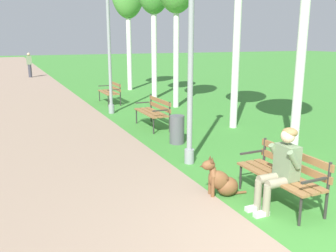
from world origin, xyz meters
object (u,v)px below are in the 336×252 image
at_px(lamp_post_near, 191,47).
at_px(dog_brown, 222,181).
at_px(park_bench_near, 284,171).
at_px(litter_bin, 177,130).
at_px(person_seated_on_near_bench, 281,166).
at_px(park_bench_mid, 154,110).
at_px(lamp_post_mid, 109,46).
at_px(park_bench_far, 111,91).
at_px(pedestrian_distant, 29,65).

bearing_deg(lamp_post_near, dog_brown, -99.57).
relative_size(park_bench_near, litter_bin, 2.14).
bearing_deg(person_seated_on_near_bench, litter_bin, 87.92).
xyz_separation_m(park_bench_mid, litter_bin, (-0.12, -1.77, -0.16)).
bearing_deg(lamp_post_near, lamp_post_mid, 90.37).
bearing_deg(litter_bin, park_bench_far, 89.12).
xyz_separation_m(dog_brown, litter_bin, (0.69, 3.09, 0.09)).
bearing_deg(park_bench_near, park_bench_mid, 89.45).
xyz_separation_m(lamp_post_near, pedestrian_distant, (-1.71, 19.47, -1.51)).
bearing_deg(pedestrian_distant, litter_bin, -83.31).
bearing_deg(person_seated_on_near_bench, park_bench_near, 36.91).
height_order(dog_brown, lamp_post_mid, lamp_post_mid).
relative_size(park_bench_near, pedestrian_distant, 0.91).
distance_m(park_bench_near, lamp_post_mid, 8.16).
bearing_deg(park_bench_mid, park_bench_near, -90.55).
distance_m(park_bench_far, lamp_post_mid, 2.69).
xyz_separation_m(park_bench_mid, dog_brown, (-0.81, -4.86, -0.25)).
xyz_separation_m(park_bench_near, park_bench_mid, (0.05, 5.43, 0.00)).
distance_m(park_bench_far, pedestrian_distant, 11.99).
distance_m(park_bench_mid, person_seated_on_near_bench, 5.59).
height_order(person_seated_on_near_bench, pedestrian_distant, pedestrian_distant).
height_order(park_bench_far, pedestrian_distant, pedestrian_distant).
bearing_deg(litter_bin, person_seated_on_near_bench, -92.08).
distance_m(dog_brown, pedestrian_distant, 21.19).
height_order(park_bench_near, park_bench_far, same).
distance_m(park_bench_near, person_seated_on_near_bench, 0.31).
xyz_separation_m(dog_brown, lamp_post_mid, (0.24, 7.38, 2.01)).
relative_size(park_bench_mid, dog_brown, 1.81).
height_order(dog_brown, lamp_post_near, lamp_post_near).
relative_size(dog_brown, pedestrian_distant, 0.50).
distance_m(park_bench_far, person_seated_on_near_bench, 10.08).
bearing_deg(pedestrian_distant, person_seated_on_near_bench, -84.83).
bearing_deg(lamp_post_mid, person_seated_on_near_bench, -87.85).
height_order(park_bench_far, litter_bin, park_bench_far).
height_order(park_bench_far, lamp_post_near, lamp_post_near).
xyz_separation_m(person_seated_on_near_bench, litter_bin, (0.14, 3.81, -0.33)).
xyz_separation_m(park_bench_near, lamp_post_near, (-0.47, 2.23, 1.84)).
xyz_separation_m(park_bench_far, litter_bin, (-0.10, -6.27, -0.16)).
bearing_deg(park_bench_near, park_bench_far, 89.85).
xyz_separation_m(lamp_post_mid, pedestrian_distant, (-1.67, 13.75, -1.43)).
bearing_deg(pedestrian_distant, lamp_post_mid, -83.06).
relative_size(person_seated_on_near_bench, lamp_post_near, 0.27).
relative_size(park_bench_far, lamp_post_mid, 0.34).
height_order(park_bench_near, lamp_post_mid, lamp_post_mid).
relative_size(dog_brown, lamp_post_near, 0.18).
relative_size(person_seated_on_near_bench, dog_brown, 1.51).
xyz_separation_m(park_bench_near, park_bench_far, (0.03, 9.92, 0.00)).
bearing_deg(park_bench_mid, lamp_post_near, -99.36).
bearing_deg(litter_bin, park_bench_near, -88.92).
height_order(lamp_post_mid, litter_bin, lamp_post_mid).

